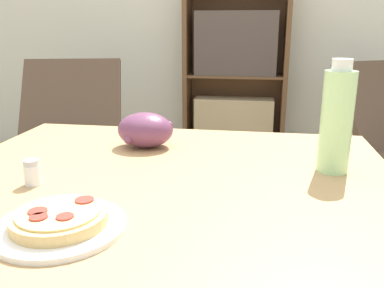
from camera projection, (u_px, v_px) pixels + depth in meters
name	position (u px, v px, depth m)	size (l,w,h in m)	color
wall_back	(224.00, 1.00, 3.35)	(8.00, 0.05, 2.60)	silver
dining_table	(164.00, 222.00, 0.95)	(1.06, 0.89, 0.77)	tan
pizza_on_plate	(60.00, 222.00, 0.68)	(0.22, 0.22, 0.04)	white
grape_bunch	(145.00, 130.00, 1.13)	(0.16, 0.12, 0.10)	#6B3856
drink_bottle	(337.00, 120.00, 0.92)	(0.07, 0.07, 0.26)	#B7EAA3
salt_shaker	(32.00, 173.00, 0.87)	(0.04, 0.04, 0.06)	white
lounge_chair_near	(70.00, 153.00, 2.71)	(0.82, 0.90, 0.88)	black
bookshelf	(235.00, 83.00, 3.34)	(0.83, 0.30, 1.42)	brown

